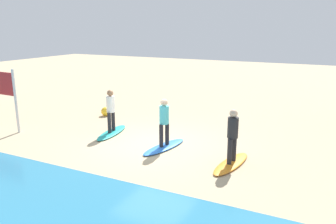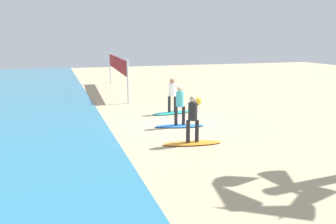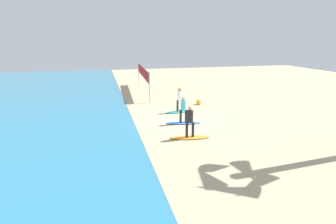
% 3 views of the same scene
% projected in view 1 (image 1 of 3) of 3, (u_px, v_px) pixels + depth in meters
% --- Properties ---
extents(ground_plane, '(60.00, 60.00, 0.00)m').
position_uv_depth(ground_plane, '(155.00, 145.00, 11.97)').
color(ground_plane, tan).
extents(surfboard_orange, '(0.85, 2.16, 0.09)m').
position_uv_depth(surfboard_orange, '(231.00, 163.00, 10.26)').
color(surfboard_orange, orange).
rests_on(surfboard_orange, ground).
extents(surfer_orange, '(0.32, 0.46, 1.64)m').
position_uv_depth(surfer_orange, '(233.00, 132.00, 10.02)').
color(surfer_orange, '#232328').
rests_on(surfer_orange, surfboard_orange).
extents(surfboard_blue, '(0.96, 2.17, 0.09)m').
position_uv_depth(surfboard_blue, '(164.00, 147.00, 11.68)').
color(surfboard_blue, blue).
rests_on(surfboard_blue, ground).
extents(surfer_blue, '(0.32, 0.45, 1.64)m').
position_uv_depth(surfer_blue, '(164.00, 119.00, 11.44)').
color(surfer_blue, '#232328').
rests_on(surfer_blue, surfboard_blue).
extents(surfboard_teal, '(0.85, 2.16, 0.09)m').
position_uv_depth(surfboard_teal, '(112.00, 132.00, 13.24)').
color(surfboard_teal, teal).
rests_on(surfboard_teal, ground).
extents(surfer_teal, '(0.32, 0.46, 1.64)m').
position_uv_depth(surfer_teal, '(111.00, 108.00, 13.00)').
color(surfer_teal, '#232328').
rests_on(surfer_teal, surfboard_teal).
extents(beach_ball, '(0.42, 0.42, 0.42)m').
position_uv_depth(beach_ball, '(106.00, 111.00, 15.83)').
color(beach_ball, yellow).
rests_on(beach_ball, ground).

